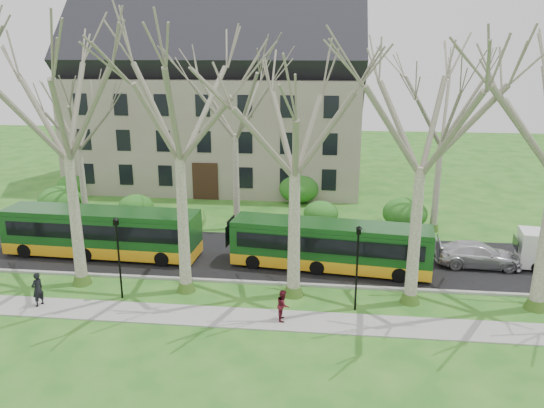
{
  "coord_description": "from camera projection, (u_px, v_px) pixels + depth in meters",
  "views": [
    {
      "loc": [
        4.54,
        -25.08,
        12.45
      ],
      "look_at": [
        1.41,
        3.0,
        4.18
      ],
      "focal_mm": 35.0,
      "sensor_mm": 36.0,
      "label": 1
    }
  ],
  "objects": [
    {
      "name": "ground",
      "position": [
        239.0,
        295.0,
        27.91
      ],
      "size": [
        120.0,
        120.0,
        0.0
      ],
      "primitive_type": "plane",
      "color": "#225E1A",
      "rests_on": "ground"
    },
    {
      "name": "sidewalk",
      "position": [
        230.0,
        317.0,
        25.51
      ],
      "size": [
        70.0,
        2.0,
        0.06
      ],
      "primitive_type": "cube",
      "color": "gray",
      "rests_on": "ground"
    },
    {
      "name": "road",
      "position": [
        254.0,
        256.0,
        33.14
      ],
      "size": [
        80.0,
        8.0,
        0.06
      ],
      "primitive_type": "cube",
      "color": "black",
      "rests_on": "ground"
    },
    {
      "name": "curb",
      "position": [
        244.0,
        282.0,
        29.32
      ],
      "size": [
        80.0,
        0.25,
        0.14
      ],
      "primitive_type": "cube",
      "color": "#A5A39E",
      "rests_on": "ground"
    },
    {
      "name": "building",
      "position": [
        218.0,
        98.0,
        49.17
      ],
      "size": [
        26.5,
        12.2,
        16.0
      ],
      "color": "gray",
      "rests_on": "ground"
    },
    {
      "name": "tree_row_verge",
      "position": [
        238.0,
        164.0,
        26.23
      ],
      "size": [
        49.0,
        7.0,
        14.0
      ],
      "color": "gray",
      "rests_on": "ground"
    },
    {
      "name": "tree_row_far",
      "position": [
        246.0,
        146.0,
        36.85
      ],
      "size": [
        33.0,
        7.0,
        12.0
      ],
      "color": "gray",
      "rests_on": "ground"
    },
    {
      "name": "lamp_row",
      "position": [
        235.0,
        257.0,
        26.23
      ],
      "size": [
        36.22,
        0.22,
        4.3
      ],
      "color": "black",
      "rests_on": "ground"
    },
    {
      "name": "hedges",
      "position": [
        211.0,
        201.0,
        41.47
      ],
      "size": [
        30.6,
        8.6,
        2.0
      ],
      "color": "#24621C",
      "rests_on": "ground"
    },
    {
      "name": "bus_lead",
      "position": [
        102.0,
        232.0,
        32.78
      ],
      "size": [
        12.2,
        3.02,
        3.03
      ],
      "primitive_type": null,
      "rotation": [
        0.0,
        0.0,
        -0.04
      ],
      "color": "#134416",
      "rests_on": "road"
    },
    {
      "name": "bus_follow",
      "position": [
        330.0,
        245.0,
        30.8
      ],
      "size": [
        11.66,
        3.73,
        2.87
      ],
      "primitive_type": null,
      "rotation": [
        0.0,
        0.0,
        -0.12
      ],
      "color": "#134416",
      "rests_on": "road"
    },
    {
      "name": "sedan",
      "position": [
        478.0,
        255.0,
        31.33
      ],
      "size": [
        4.99,
        2.17,
        1.43
      ],
      "primitive_type": "imported",
      "rotation": [
        0.0,
        0.0,
        1.54
      ],
      "color": "silver",
      "rests_on": "road"
    },
    {
      "name": "pedestrian_a",
      "position": [
        38.0,
        289.0,
        26.42
      ],
      "size": [
        0.61,
        0.75,
        1.76
      ],
      "primitive_type": "imported",
      "rotation": [
        0.0,
        0.0,
        -1.92
      ],
      "color": "black",
      "rests_on": "sidewalk"
    },
    {
      "name": "pedestrian_b",
      "position": [
        283.0,
        305.0,
        25.06
      ],
      "size": [
        0.62,
        0.77,
        1.51
      ],
      "primitive_type": "imported",
      "rotation": [
        0.0,
        0.0,
        1.64
      ],
      "color": "#5A1421",
      "rests_on": "sidewalk"
    }
  ]
}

